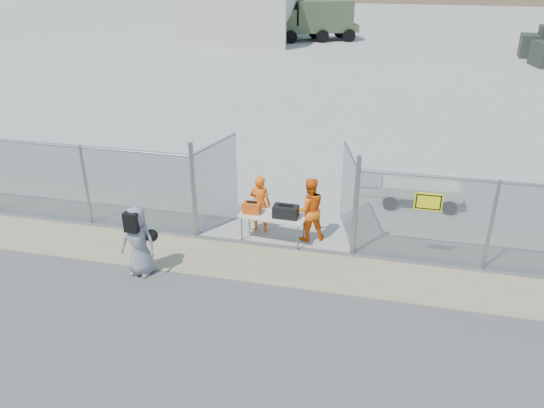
% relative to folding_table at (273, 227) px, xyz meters
% --- Properties ---
extents(ground, '(160.00, 160.00, 0.00)m').
position_rel_folding_table_xyz_m(ground, '(0.03, -2.21, -0.35)').
color(ground, '#464646').
extents(tarmac_inside, '(160.00, 80.00, 0.01)m').
position_rel_folding_table_xyz_m(tarmac_inside, '(0.03, 39.79, -0.34)').
color(tarmac_inside, '#A7A79B').
rests_on(tarmac_inside, ground).
extents(dirt_strip, '(44.00, 1.60, 0.01)m').
position_rel_folding_table_xyz_m(dirt_strip, '(0.03, -1.21, -0.34)').
color(dirt_strip, tan).
rests_on(dirt_strip, ground).
extents(chain_link_fence, '(40.00, 0.20, 2.20)m').
position_rel_folding_table_xyz_m(chain_link_fence, '(0.03, -0.21, 0.75)').
color(chain_link_fence, gray).
rests_on(chain_link_fence, ground).
extents(folding_table, '(1.70, 0.83, 0.70)m').
position_rel_folding_table_xyz_m(folding_table, '(0.00, 0.00, 0.00)').
color(folding_table, silver).
rests_on(folding_table, ground).
extents(orange_bag, '(0.44, 0.29, 0.27)m').
position_rel_folding_table_xyz_m(orange_bag, '(-0.54, 0.01, 0.49)').
color(orange_bag, '#E75311').
rests_on(orange_bag, folding_table).
extents(black_duffel, '(0.62, 0.37, 0.29)m').
position_rel_folding_table_xyz_m(black_duffel, '(0.33, -0.03, 0.50)').
color(black_duffel, black).
rests_on(black_duffel, folding_table).
extents(security_worker_left, '(0.58, 0.40, 1.54)m').
position_rel_folding_table_xyz_m(security_worker_left, '(-0.43, 0.42, 0.42)').
color(security_worker_left, orange).
rests_on(security_worker_left, ground).
extents(security_worker_right, '(1.00, 0.91, 1.66)m').
position_rel_folding_table_xyz_m(security_worker_right, '(0.87, 0.25, 0.48)').
color(security_worker_right, orange).
rests_on(security_worker_right, ground).
extents(visitor, '(0.84, 0.57, 1.65)m').
position_rel_folding_table_xyz_m(visitor, '(-2.54, -2.18, 0.48)').
color(visitor, gray).
rests_on(visitor, ground).
extents(utility_trailer, '(3.03, 1.67, 0.72)m').
position_rel_folding_table_xyz_m(utility_trailer, '(3.60, 3.12, 0.01)').
color(utility_trailer, silver).
rests_on(utility_trailer, ground).
extents(military_truck, '(7.09, 4.92, 3.18)m').
position_rel_folding_table_xyz_m(military_truck, '(-4.33, 34.30, 1.24)').
color(military_truck, '#4A5635').
rests_on(military_truck, ground).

